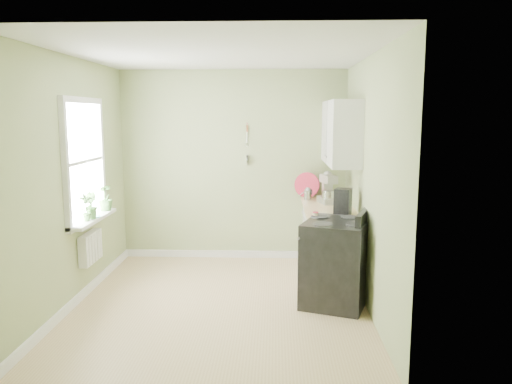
{
  "coord_description": "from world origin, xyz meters",
  "views": [
    {
      "loc": [
        0.6,
        -5.29,
        2.08
      ],
      "look_at": [
        0.37,
        0.55,
        1.17
      ],
      "focal_mm": 35.0,
      "sensor_mm": 36.0,
      "label": 1
    }
  ],
  "objects_px": {
    "coffee_maker": "(343,202)",
    "kettle": "(308,194)",
    "stove": "(336,262)",
    "stand_mixer": "(328,190)"
  },
  "relations": [
    {
      "from": "coffee_maker",
      "to": "kettle",
      "type": "bearing_deg",
      "value": 108.31
    },
    {
      "from": "stand_mixer",
      "to": "coffee_maker",
      "type": "relative_size",
      "value": 1.34
    },
    {
      "from": "stand_mixer",
      "to": "stove",
      "type": "bearing_deg",
      "value": -91.33
    },
    {
      "from": "stove",
      "to": "kettle",
      "type": "distance_m",
      "value": 1.59
    },
    {
      "from": "stove",
      "to": "stand_mixer",
      "type": "distance_m",
      "value": 1.38
    },
    {
      "from": "stove",
      "to": "coffee_maker",
      "type": "bearing_deg",
      "value": 75.61
    },
    {
      "from": "coffee_maker",
      "to": "stand_mixer",
      "type": "bearing_deg",
      "value": 96.19
    },
    {
      "from": "stove",
      "to": "kettle",
      "type": "relative_size",
      "value": 6.07
    },
    {
      "from": "stand_mixer",
      "to": "coffee_maker",
      "type": "xyz_separation_m",
      "value": [
        0.09,
        -0.79,
        -0.03
      ]
    },
    {
      "from": "stand_mixer",
      "to": "kettle",
      "type": "relative_size",
      "value": 2.41
    }
  ]
}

